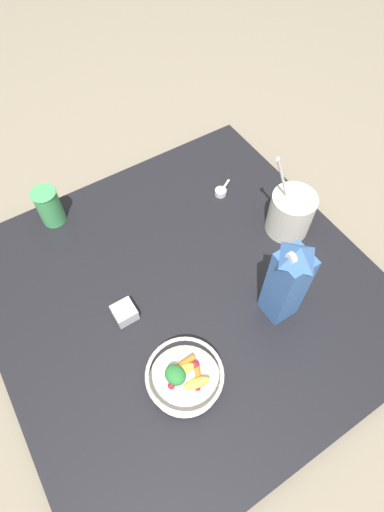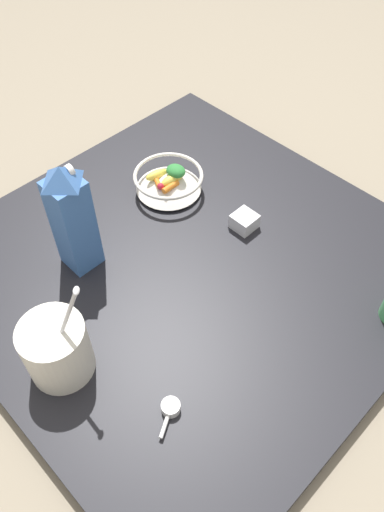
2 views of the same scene
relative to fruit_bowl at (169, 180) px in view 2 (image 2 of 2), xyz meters
The scene contains 7 objects.
ground_plane 0.27m from the fruit_bowl, 147.56° to the left, with size 6.00×6.00×0.00m, color gray.
countertop 0.26m from the fruit_bowl, 147.56° to the left, with size 1.03×1.03×0.04m.
fruit_bowl is the anchor object (origin of this frame).
milk_carton 0.34m from the fruit_bowl, 96.07° to the left, with size 0.08×0.08×0.29m.
yogurt_tub 0.57m from the fruit_bowl, 114.43° to the left, with size 0.13×0.13×0.27m.
spice_jar 0.24m from the fruit_bowl, 169.60° to the right, with size 0.06×0.06×0.04m.
measuring_scoop 0.63m from the fruit_bowl, 137.18° to the left, with size 0.05×0.08×0.02m.
Camera 2 is at (-0.55, 0.53, 0.97)m, focal length 35.00 mm.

